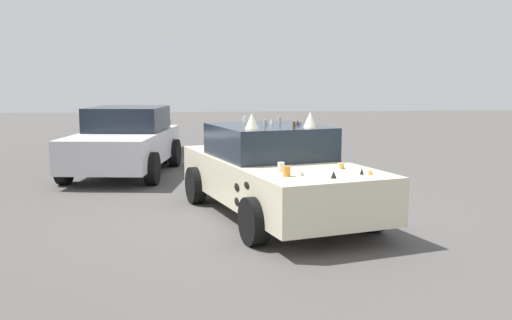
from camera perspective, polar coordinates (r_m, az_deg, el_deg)
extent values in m
plane|color=#514F4C|center=(9.16, 1.88, -5.55)|extent=(60.00, 60.00, 0.00)
cube|color=beige|center=(9.04, 1.89, -1.90)|extent=(4.78, 2.93, 0.64)
cube|color=#1E2833|center=(9.20, 1.26, 1.88)|extent=(2.19, 2.06, 0.51)
cylinder|color=black|center=(8.32, 11.48, -4.85)|extent=(0.67, 0.39, 0.64)
cylinder|color=black|center=(7.51, -0.22, -6.08)|extent=(0.67, 0.39, 0.64)
cylinder|color=black|center=(10.70, 3.36, -1.85)|extent=(0.67, 0.39, 0.64)
cylinder|color=black|center=(10.08, -6.00, -2.49)|extent=(0.67, 0.39, 0.64)
ellipsoid|color=black|center=(10.38, 4.01, -0.96)|extent=(0.13, 0.06, 0.15)
ellipsoid|color=black|center=(8.13, -1.93, -4.17)|extent=(0.18, 0.07, 0.12)
ellipsoid|color=black|center=(10.13, -6.02, -1.85)|extent=(0.11, 0.05, 0.11)
ellipsoid|color=black|center=(7.70, -0.94, -2.53)|extent=(0.19, 0.07, 0.10)
ellipsoid|color=black|center=(10.02, -5.84, -2.01)|extent=(0.19, 0.07, 0.11)
ellipsoid|color=black|center=(7.73, -0.81, -4.91)|extent=(0.12, 0.05, 0.14)
ellipsoid|color=black|center=(8.08, -1.92, -2.73)|extent=(0.20, 0.07, 0.12)
cylinder|color=tan|center=(8.13, 8.45, -0.56)|extent=(0.10, 0.10, 0.07)
cone|color=black|center=(7.63, 10.46, -1.08)|extent=(0.05, 0.05, 0.09)
cylinder|color=silver|center=(7.76, 2.50, -0.68)|extent=(0.09, 0.09, 0.13)
cone|color=gray|center=(7.43, 4.57, -1.34)|extent=(0.09, 0.09, 0.06)
cone|color=black|center=(7.29, 7.71, -1.43)|extent=(0.10, 0.10, 0.10)
cone|color=orange|center=(7.65, 11.27, -1.17)|extent=(0.10, 0.10, 0.07)
cylinder|color=orange|center=(7.37, 3.07, -1.13)|extent=(0.13, 0.13, 0.13)
sphere|color=#A87A38|center=(8.06, 8.57, -0.69)|extent=(0.06, 0.06, 0.06)
cylinder|color=silver|center=(9.83, -1.13, 4.06)|extent=(0.09, 0.09, 0.10)
cone|color=black|center=(9.33, 4.14, 3.77)|extent=(0.09, 0.09, 0.09)
cone|color=gray|center=(9.50, 1.55, 3.94)|extent=(0.10, 0.10, 0.11)
cone|color=gray|center=(9.37, 4.14, 3.82)|extent=(0.10, 0.10, 0.10)
cylinder|color=gray|center=(8.98, 0.91, 3.70)|extent=(0.06, 0.06, 0.11)
cylinder|color=gray|center=(9.63, 2.37, 3.99)|extent=(0.05, 0.05, 0.11)
cone|color=black|center=(9.42, 1.01, 3.86)|extent=(0.06, 0.06, 0.10)
cylinder|color=#51381E|center=(8.70, 3.80, 3.51)|extent=(0.05, 0.05, 0.10)
cylinder|color=gray|center=(9.43, 4.34, 3.71)|extent=(0.07, 0.07, 0.05)
cone|color=beige|center=(8.92, 5.40, 4.04)|extent=(0.21, 0.21, 0.23)
cone|color=beige|center=(8.53, -0.43, 3.89)|extent=(0.21, 0.21, 0.23)
cube|color=silver|center=(13.35, -12.96, 1.27)|extent=(4.33, 2.34, 0.69)
cube|color=#1E2833|center=(13.65, -12.63, 4.02)|extent=(2.00, 1.87, 0.54)
cylinder|color=black|center=(11.94, -10.26, -0.84)|extent=(0.70, 0.31, 0.68)
cylinder|color=black|center=(12.46, -18.51, -0.76)|extent=(0.70, 0.31, 0.68)
cylinder|color=black|center=(14.42, -8.09, 0.71)|extent=(0.70, 0.31, 0.68)
cylinder|color=black|center=(14.86, -15.05, 0.73)|extent=(0.70, 0.31, 0.68)
cube|color=gray|center=(16.53, -11.84, 2.44)|extent=(4.54, 1.77, 0.65)
cube|color=#1E2833|center=(16.78, -11.77, 4.42)|extent=(2.17, 1.59, 0.46)
cylinder|color=black|center=(15.09, -9.20, 0.93)|extent=(0.64, 0.23, 0.64)
cylinder|color=black|center=(15.32, -15.67, 0.84)|extent=(0.64, 0.23, 0.64)
cylinder|color=black|center=(17.86, -8.50, 2.02)|extent=(0.64, 0.23, 0.64)
cylinder|color=black|center=(18.06, -13.99, 1.94)|extent=(0.64, 0.23, 0.64)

